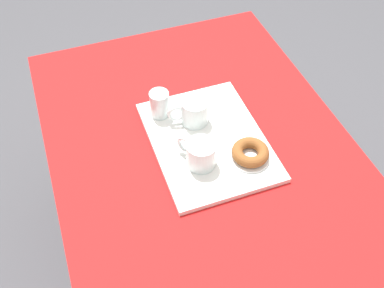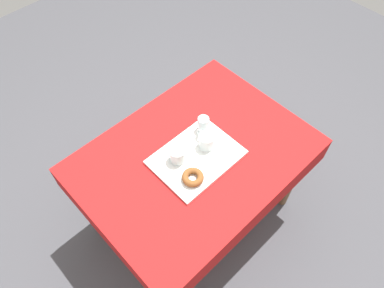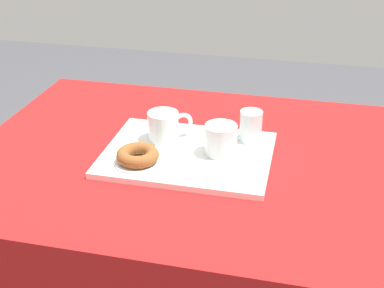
{
  "view_description": "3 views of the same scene",
  "coord_description": "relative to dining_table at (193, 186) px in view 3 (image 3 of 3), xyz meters",
  "views": [
    {
      "loc": [
        -0.86,
        0.33,
        1.76
      ],
      "look_at": [
        -0.02,
        0.03,
        0.75
      ],
      "focal_mm": 42.41,
      "sensor_mm": 36.0,
      "label": 1
    },
    {
      "loc": [
        -0.74,
        -0.76,
        2.29
      ],
      "look_at": [
        0.01,
        0.03,
        0.78
      ],
      "focal_mm": 33.75,
      "sensor_mm": 36.0,
      "label": 2
    },
    {
      "loc": [
        0.28,
        -1.21,
        1.4
      ],
      "look_at": [
        -0.0,
        0.0,
        0.75
      ],
      "focal_mm": 49.08,
      "sensor_mm": 36.0,
      "label": 3
    }
  ],
  "objects": [
    {
      "name": "tea_mug_left",
      "position": [
        -0.09,
        0.03,
        0.16
      ],
      "size": [
        0.12,
        0.09,
        0.08
      ],
      "color": "silver",
      "rests_on": "serving_tray"
    },
    {
      "name": "water_glass_near",
      "position": [
        0.14,
        0.08,
        0.16
      ],
      "size": [
        0.06,
        0.06,
        0.09
      ],
      "color": "silver",
      "rests_on": "serving_tray"
    },
    {
      "name": "tea_mug_right",
      "position": [
        0.08,
        -0.01,
        0.16
      ],
      "size": [
        0.08,
        0.13,
        0.08
      ],
      "color": "silver",
      "rests_on": "serving_tray"
    },
    {
      "name": "sugar_donut_left",
      "position": [
        -0.12,
        -0.11,
        0.14
      ],
      "size": [
        0.11,
        0.11,
        0.03
      ],
      "primitive_type": "torus",
      "color": "brown",
      "rests_on": "donut_plate_left"
    },
    {
      "name": "serving_tray",
      "position": [
        -0.01,
        -0.02,
        0.11
      ],
      "size": [
        0.44,
        0.33,
        0.02
      ],
      "primitive_type": "cube",
      "color": "white",
      "rests_on": "dining_table"
    },
    {
      "name": "dining_table",
      "position": [
        0.0,
        0.0,
        0.0
      ],
      "size": [
        1.21,
        0.9,
        0.72
      ],
      "color": "red",
      "rests_on": "ground"
    },
    {
      "name": "donut_plate_left",
      "position": [
        -0.12,
        -0.11,
        0.12
      ],
      "size": [
        0.12,
        0.12,
        0.01
      ],
      "primitive_type": "cylinder",
      "color": "white",
      "rests_on": "serving_tray"
    }
  ]
}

